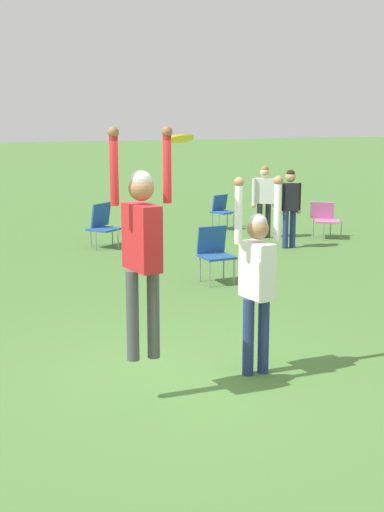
% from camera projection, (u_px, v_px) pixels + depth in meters
% --- Properties ---
extents(ground_plane, '(120.00, 120.00, 0.00)m').
position_uv_depth(ground_plane, '(175.00, 384.00, 7.33)').
color(ground_plane, '#4C7A38').
extents(person_jumping, '(0.61, 0.49, 2.21)m').
position_uv_depth(person_jumping, '(142.00, 238.00, 6.64)').
color(person_jumping, '#4C4C51').
rests_on(person_jumping, ground_plane).
extents(person_defending, '(0.55, 0.43, 2.11)m').
position_uv_depth(person_defending, '(257.00, 272.00, 7.41)').
color(person_defending, navy).
rests_on(person_defending, ground_plane).
extents(frisbee, '(0.26, 0.25, 0.10)m').
position_uv_depth(frisbee, '(181.00, 139.00, 6.89)').
color(frisbee, yellow).
extents(camping_chair_0, '(0.53, 0.57, 0.92)m').
position_uv_depth(camping_chair_0, '(214.00, 250.00, 11.63)').
color(camping_chair_0, gray).
rests_on(camping_chair_0, ground_plane).
extents(camping_chair_1, '(0.76, 0.84, 0.90)m').
position_uv_depth(camping_chair_1, '(103.00, 223.00, 14.69)').
color(camping_chair_1, gray).
rests_on(camping_chair_1, ground_plane).
extents(camping_chair_2, '(0.60, 0.64, 0.81)m').
position_uv_depth(camping_chair_2, '(222.00, 209.00, 16.94)').
color(camping_chair_2, gray).
rests_on(camping_chair_2, ground_plane).
extents(camping_chair_3, '(0.72, 0.79, 0.78)m').
position_uv_depth(camping_chair_3, '(325.00, 217.00, 15.76)').
color(camping_chair_3, gray).
rests_on(camping_chair_3, ground_plane).
extents(person_spectator_near, '(0.61, 0.40, 1.60)m').
position_uv_depth(person_spectator_near, '(264.00, 195.00, 15.60)').
color(person_spectator_near, '#2D2D38').
rests_on(person_spectator_near, ground_plane).
extents(person_spectator_far, '(0.52, 0.37, 1.61)m').
position_uv_depth(person_spectator_far, '(290.00, 202.00, 14.46)').
color(person_spectator_far, navy).
rests_on(person_spectator_far, ground_plane).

